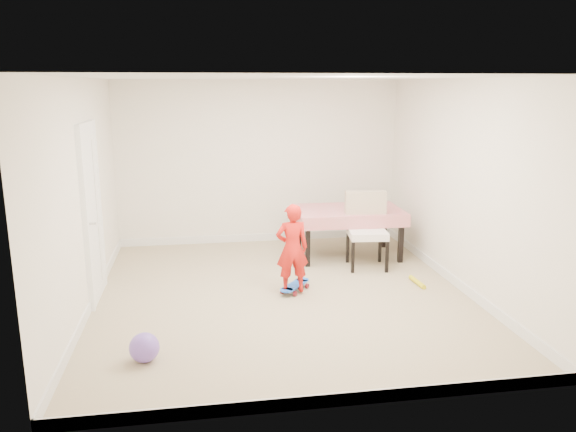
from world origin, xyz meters
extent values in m
plane|color=tan|center=(0.00, 0.00, 0.00)|extent=(5.00, 5.00, 0.00)
cube|color=silver|center=(0.00, 0.00, 2.58)|extent=(4.50, 5.00, 0.04)
cube|color=white|center=(0.00, 2.48, 1.30)|extent=(4.50, 0.04, 2.60)
cube|color=white|center=(0.00, -2.48, 1.30)|extent=(4.50, 0.04, 2.60)
cube|color=white|center=(-2.23, 0.00, 1.30)|extent=(0.04, 5.00, 2.60)
cube|color=white|center=(2.23, 0.00, 1.30)|extent=(0.04, 5.00, 2.60)
cube|color=white|center=(-2.22, 0.30, 1.02)|extent=(0.11, 0.94, 2.11)
cube|color=white|center=(0.00, 2.49, 0.06)|extent=(4.50, 0.02, 0.12)
cube|color=white|center=(0.00, -2.49, 0.06)|extent=(4.50, 0.02, 0.12)
cube|color=white|center=(-2.24, 0.00, 0.06)|extent=(0.02, 5.00, 0.12)
cube|color=white|center=(2.24, 0.00, 0.06)|extent=(0.02, 5.00, 0.12)
imported|color=red|center=(0.12, 0.03, 0.55)|extent=(0.41, 0.28, 1.10)
sphere|color=#7754CA|center=(-1.52, -1.47, 0.14)|extent=(0.28, 0.28, 0.28)
cylinder|color=yellow|center=(1.78, 0.10, 0.03)|extent=(0.08, 0.40, 0.06)
camera|label=1|loc=(-0.96, -6.42, 2.52)|focal=35.00mm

